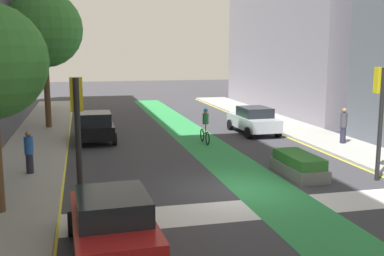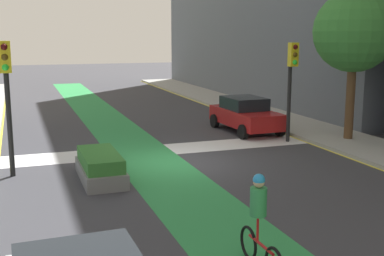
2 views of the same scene
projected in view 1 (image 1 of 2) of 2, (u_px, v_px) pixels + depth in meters
ground_plane at (238, 190)px, 16.09m from camera, size 120.00×120.00×0.00m
bike_lane_paint at (262, 188)px, 16.31m from camera, size 2.40×60.00×0.01m
crosswalk_band at (259, 208)px, 14.18m from camera, size 12.00×1.80×0.01m
sidewalk_left at (10, 204)px, 14.34m from camera, size 3.00×60.00×0.15m
curb_stripe_left at (60, 203)px, 14.70m from camera, size 0.16×60.00×0.01m
traffic_signal_near_right at (380, 102)px, 16.91m from camera, size 0.35×0.52×4.21m
traffic_signal_near_left at (77, 121)px, 12.85m from camera, size 0.35×0.52×4.08m
car_red_left_near at (112, 223)px, 10.79m from camera, size 2.17×4.27×1.57m
car_silver_right_far at (254, 120)px, 26.95m from camera, size 2.11×4.24×1.57m
car_black_left_far at (96, 126)px, 24.72m from camera, size 2.05×4.21×1.57m
cyclist_in_lane at (205, 125)px, 24.02m from camera, size 0.32×1.73×1.86m
pedestrian_sidewalk_right_a at (344, 125)px, 23.33m from camera, size 0.34×0.34×1.80m
pedestrian_sidewalk_left_a at (29, 152)px, 17.60m from camera, size 0.34×0.34×1.64m
street_tree_far at (44, 29)px, 27.48m from camera, size 4.59×4.59×8.24m
median_planter at (299, 165)px, 17.90m from camera, size 1.20×2.87×0.85m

